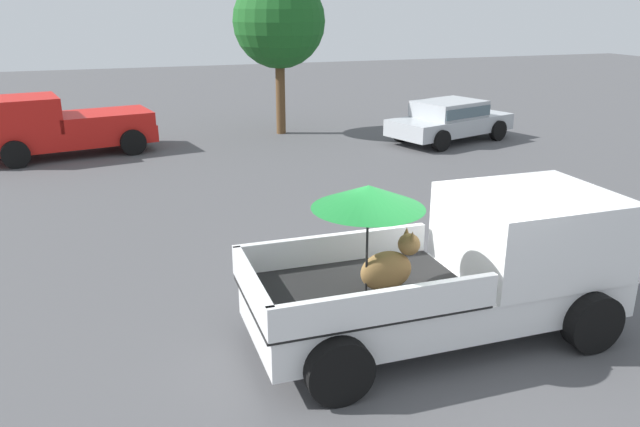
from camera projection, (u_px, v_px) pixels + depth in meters
ground_plane at (433, 335)px, 8.50m from camera, size 80.00×80.00×0.00m
pickup_truck_main at (467, 266)px, 8.31m from camera, size 5.06×2.26×2.29m
pickup_truck_red at (62, 126)px, 18.29m from camera, size 5.05×2.86×1.80m
parked_sedan_near at (450, 119)px, 20.25m from camera, size 4.63×2.98×1.33m
tree_by_lot at (279, 22)px, 20.52m from camera, size 3.07×3.07×5.29m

